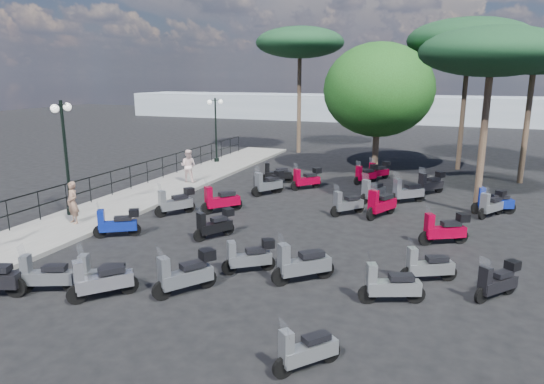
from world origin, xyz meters
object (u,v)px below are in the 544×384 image
(scooter_2, at_px, (117,224))
(scooter_21, at_px, (381,204))
(scooter_19, at_px, (302,265))
(scooter_5, at_px, (266,185))
(scooter_27, at_px, (445,230))
(scooter_6, at_px, (101,281))
(scooter_16, at_px, (372,192))
(woman, at_px, (73,203))
(scooter_11, at_px, (277,174))
(scooter_14, at_px, (249,257))
(lamp_post_2, at_px, (216,126))
(pine_2, at_px, (300,43))
(scooter_23, at_px, (431,184))
(scooter_24, at_px, (306,351))
(scooter_13, at_px, (186,274))
(scooter_30, at_px, (379,171))
(scooter_22, at_px, (407,192))
(scooter_17, at_px, (366,175))
(pedestrian_far, at_px, (188,166))
(scooter_26, at_px, (428,267))
(pine_1, at_px, (535,54))
(scooter_4, at_px, (269,184))
(scooter_20, at_px, (390,286))
(scooter_3, at_px, (176,202))
(scooter_9, at_px, (221,201))
(scooter_7, at_px, (103,275))
(scooter_15, at_px, (347,204))
(scooter_8, at_px, (215,225))
(lamp_post_1, at_px, (66,151))
(broadleaf_tree, at_px, (379,90))
(scooter_29, at_px, (492,205))
(pine_0, at_px, (469,40))
(pine_3, at_px, (492,52))
(scooter_31, at_px, (46,276))

(scooter_2, height_order, scooter_21, scooter_21)
(scooter_19, height_order, scooter_21, scooter_21)
(scooter_5, height_order, scooter_27, scooter_27)
(scooter_19, xyz_separation_m, scooter_27, (3.47, 4.52, 0.01))
(scooter_6, height_order, scooter_16, scooter_6)
(woman, relative_size, scooter_11, 0.97)
(scooter_14, bearing_deg, lamp_post_2, -6.63)
(scooter_2, height_order, pine_2, pine_2)
(scooter_27, bearing_deg, scooter_21, 15.62)
(scooter_23, bearing_deg, scooter_5, 60.39)
(scooter_24, height_order, pine_2, pine_2)
(scooter_5, height_order, scooter_13, scooter_13)
(woman, bearing_deg, scooter_30, 74.35)
(scooter_22, height_order, scooter_27, scooter_22)
(scooter_2, distance_m, scooter_5, 7.87)
(scooter_17, bearing_deg, scooter_27, 150.58)
(pedestrian_far, bearing_deg, scooter_16, 174.23)
(scooter_2, bearing_deg, scooter_26, -123.05)
(scooter_14, distance_m, scooter_16, 9.26)
(scooter_17, height_order, pine_1, pine_1)
(scooter_27, bearing_deg, scooter_4, 31.96)
(scooter_11, distance_m, scooter_20, 13.74)
(scooter_4, xyz_separation_m, scooter_26, (7.52, -7.59, -0.09))
(scooter_3, xyz_separation_m, scooter_16, (6.97, 4.78, -0.04))
(lamp_post_2, distance_m, woman, 13.57)
(lamp_post_2, xyz_separation_m, scooter_4, (5.95, -6.35, -1.86))
(scooter_9, relative_size, scooter_14, 1.10)
(scooter_7, bearing_deg, scooter_15, -47.99)
(scooter_7, xyz_separation_m, scooter_8, (0.72, 4.75, 0.03))
(lamp_post_1, bearing_deg, broadleaf_tree, 36.47)
(scooter_5, bearing_deg, scooter_29, -144.06)
(scooter_19, xyz_separation_m, scooter_22, (1.78, 9.51, -0.01))
(scooter_17, bearing_deg, scooter_26, 142.34)
(pine_1, bearing_deg, scooter_30, -164.83)
(woman, xyz_separation_m, pine_0, (13.07, 16.92, 6.39))
(scooter_20, relative_size, pine_3, 0.22)
(scooter_2, relative_size, scooter_9, 0.97)
(scooter_31, bearing_deg, scooter_24, -119.70)
(scooter_9, height_order, scooter_16, scooter_9)
(scooter_30, bearing_deg, scooter_26, 138.82)
(scooter_26, distance_m, pine_2, 23.64)
(scooter_11, distance_m, scooter_29, 10.34)
(scooter_3, xyz_separation_m, scooter_20, (8.99, -4.81, -0.06))
(scooter_31, bearing_deg, pine_1, -56.95)
(scooter_27, height_order, scooter_29, scooter_27)
(scooter_15, xyz_separation_m, scooter_26, (3.39, -5.55, -0.01))
(scooter_7, xyz_separation_m, broadleaf_tree, (3.93, 18.30, 4.17))
(scooter_17, bearing_deg, scooter_5, 80.27)
(lamp_post_2, bearing_deg, pine_1, 23.09)
(scooter_13, xyz_separation_m, scooter_15, (2.29, 8.48, -0.08))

